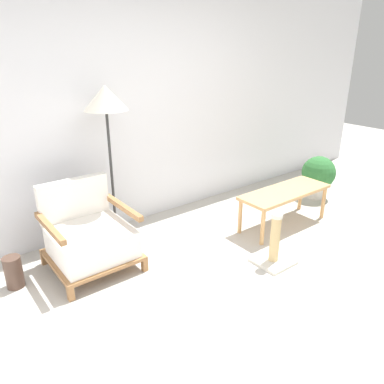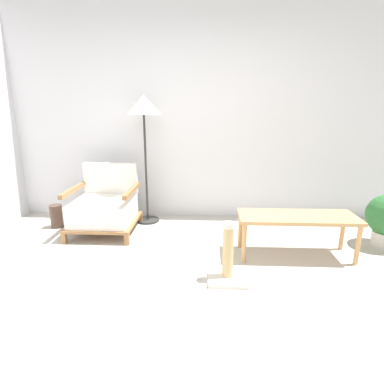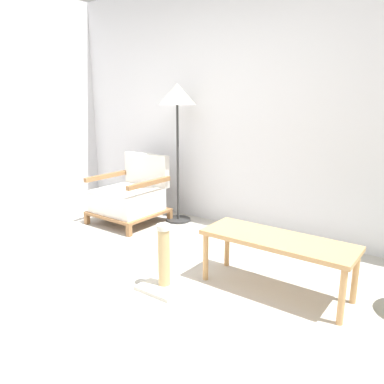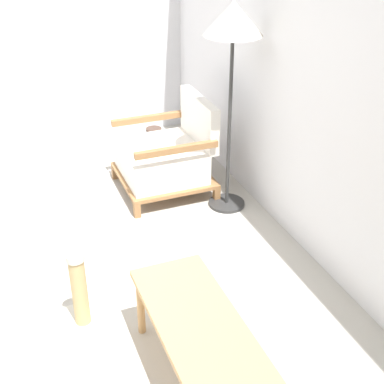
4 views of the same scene
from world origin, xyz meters
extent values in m
plane|color=#B7B2A8|center=(0.00, 0.00, 0.00)|extent=(14.00, 14.00, 0.00)
cube|color=silver|center=(0.00, 2.13, 1.35)|extent=(8.00, 0.06, 2.70)
cube|color=olive|center=(-1.41, 1.12, 0.06)|extent=(0.05, 0.05, 0.12)
cube|color=olive|center=(-0.72, 1.12, 0.06)|extent=(0.05, 0.05, 0.12)
cube|color=olive|center=(-1.41, 1.79, 0.06)|extent=(0.05, 0.05, 0.12)
cube|color=olive|center=(-0.72, 1.79, 0.06)|extent=(0.05, 0.05, 0.12)
cube|color=olive|center=(-1.06, 1.46, 0.13)|extent=(0.74, 0.73, 0.03)
cube|color=white|center=(-1.06, 1.44, 0.27)|extent=(0.66, 0.63, 0.25)
cube|color=white|center=(-1.06, 1.78, 0.59)|extent=(0.66, 0.08, 0.38)
cube|color=olive|center=(-1.41, 1.46, 0.52)|extent=(0.05, 0.67, 0.05)
cube|color=olive|center=(-0.72, 1.46, 0.52)|extent=(0.05, 0.67, 0.05)
cylinder|color=#2D2D2D|center=(-0.63, 1.85, 0.01)|extent=(0.29, 0.29, 0.03)
cylinder|color=#2D2D2D|center=(-0.63, 1.85, 0.69)|extent=(0.03, 0.03, 1.34)
cone|color=#B2AD9E|center=(-0.63, 1.85, 1.48)|extent=(0.42, 0.42, 0.23)
cube|color=tan|center=(1.02, 0.95, 0.41)|extent=(1.13, 0.41, 0.04)
cylinder|color=tan|center=(0.50, 0.79, 0.19)|extent=(0.04, 0.04, 0.39)
cylinder|color=tan|center=(1.55, 0.79, 0.19)|extent=(0.04, 0.04, 0.39)
cylinder|color=tan|center=(0.50, 1.12, 0.19)|extent=(0.04, 0.04, 0.39)
cylinder|color=tan|center=(1.55, 1.12, 0.19)|extent=(0.04, 0.04, 0.39)
cylinder|color=#473328|center=(-1.72, 1.59, 0.14)|extent=(0.15, 0.15, 0.28)
cube|color=beige|center=(0.32, 0.49, 0.01)|extent=(0.33, 0.33, 0.03)
cylinder|color=tan|center=(0.32, 0.49, 0.25)|extent=(0.09, 0.09, 0.44)
cylinder|color=beige|center=(0.32, 0.49, 0.49)|extent=(0.10, 0.10, 0.04)
camera|label=1|loc=(-2.17, -1.47, 1.95)|focal=35.00mm
camera|label=2|loc=(0.13, -1.83, 1.40)|focal=28.00mm
camera|label=3|loc=(2.06, -1.50, 1.41)|focal=35.00mm
camera|label=4|loc=(2.74, 0.22, 2.23)|focal=50.00mm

